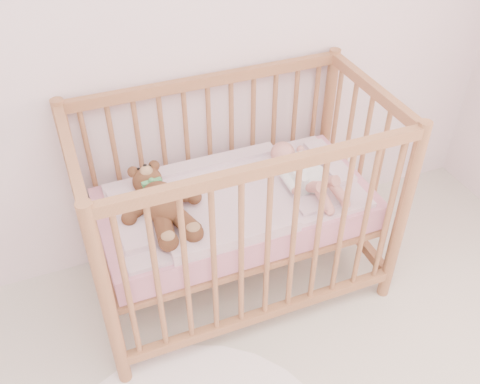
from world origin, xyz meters
name	(u,v)px	position (x,y,z in m)	size (l,w,h in m)	color
wall_back	(104,2)	(0.00, 2.00, 1.35)	(4.00, 0.02, 2.70)	white
crib	(236,206)	(0.39, 1.60, 0.50)	(1.36, 0.76, 1.00)	#A96B47
mattress	(236,208)	(0.39, 1.60, 0.49)	(1.22, 0.62, 0.13)	#D48490
blanket	(236,196)	(0.39, 1.60, 0.56)	(1.10, 0.58, 0.06)	pink
baby	(302,169)	(0.71, 1.58, 0.64)	(0.25, 0.52, 0.13)	white
teddy_bear	(162,202)	(0.05, 1.58, 0.65)	(0.37, 0.52, 0.15)	brown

